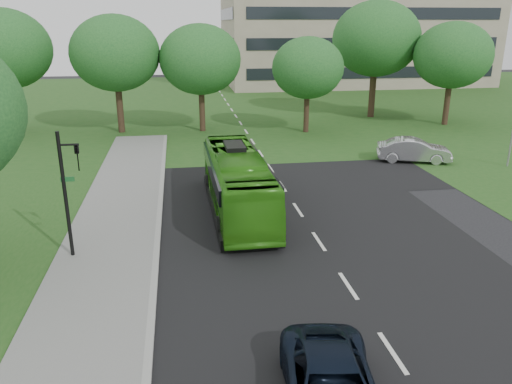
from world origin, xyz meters
TOP-DOWN VIEW (x-y plane):
  - ground at (0.00, 0.00)m, footprint 160.00×160.00m
  - street_surfaces at (-0.38, 22.75)m, footprint 120.00×120.00m
  - office_building at (21.96, 61.96)m, footprint 40.10×20.10m
  - tree_park_a at (-10.97, 27.51)m, footprint 7.53×7.53m
  - tree_park_b at (-3.82, 27.00)m, footprint 7.05×7.05m
  - tree_park_c at (5.26, 25.10)m, footprint 6.18×6.18m
  - tree_park_d at (13.80, 31.50)m, footprint 8.64×8.64m
  - tree_park_e at (19.27, 26.42)m, footprint 7.08×7.08m
  - tree_park_f at (-20.22, 28.76)m, footprint 7.87×7.87m
  - bus at (-3.09, 6.44)m, footprint 2.73×11.02m
  - sedan at (10.21, 14.15)m, footprint 5.28×3.18m
  - traffic_light at (-10.33, 2.00)m, footprint 0.85×0.22m

SIDE VIEW (x-z plane):
  - ground at x=0.00m, z-range 0.00..0.00m
  - street_surfaces at x=-0.38m, z-range -0.05..0.10m
  - sedan at x=10.21m, z-range 0.00..1.64m
  - bus at x=-3.09m, z-range 0.00..3.06m
  - traffic_light at x=-10.33m, z-range 0.47..5.79m
  - tree_park_c at x=5.26m, z-range 1.46..9.67m
  - tree_park_b at x=-3.82m, z-range 1.61..10.86m
  - tree_park_e at x=19.27m, z-range 1.69..11.13m
  - tree_park_a at x=-10.97m, z-range 1.79..11.79m
  - tree_park_f at x=-20.22m, z-range 1.89..12.40m
  - tree_park_d at x=13.80m, z-range 2.02..13.45m
  - office_building at x=21.96m, z-range 0.00..25.00m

